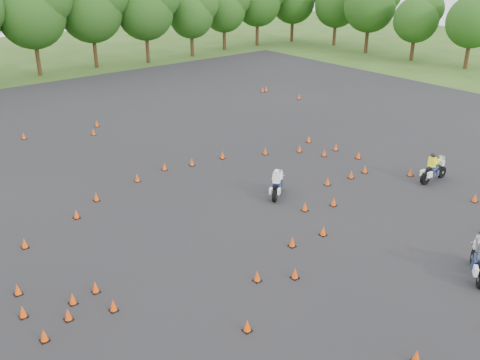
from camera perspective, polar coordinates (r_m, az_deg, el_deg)
The scene contains 7 objects.
ground at distance 25.35m, azimuth 5.71°, elevation -5.30°, with size 140.00×140.00×0.00m, color #2D5119.
asphalt_pad at distance 29.42m, azimuth -2.45°, elevation -0.92°, with size 62.00×62.00×0.00m, color black.
treeline at distance 53.92m, azimuth -20.59°, elevation 14.05°, with size 86.95×32.15×10.56m.
traffic_cones at distance 28.93m, azimuth -3.50°, elevation -0.90°, with size 36.43×32.40×0.45m.
rider_grey at distance 23.47m, azimuth 24.22°, elevation -7.40°, with size 2.40×0.74×1.85m, color #393B40, non-canonical shape.
rider_yellow at distance 31.98m, azimuth 20.07°, elevation 1.33°, with size 2.23×0.68×1.72m, color yellow, non-canonical shape.
rider_white at distance 28.29m, azimuth 4.05°, elevation -0.23°, with size 2.06×0.63×1.59m, color silver, non-canonical shape.
Camera 1 is at (-15.83, -15.61, 12.17)m, focal length 40.00 mm.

